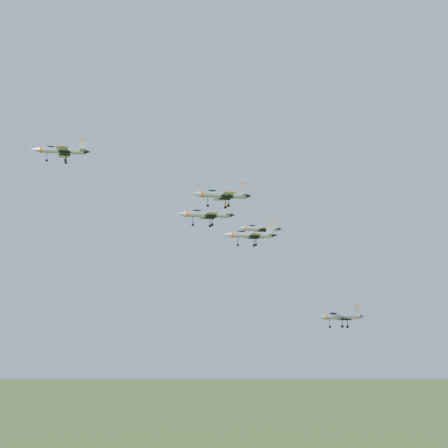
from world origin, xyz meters
name	(u,v)px	position (x,y,z in m)	size (l,w,h in m)	color
jet_lead	(60,150)	(-24.59, 16.12, 157.07)	(12.43, 10.49, 3.35)	#969AA1
jet_left_high	(206,214)	(1.88, -0.67, 142.81)	(12.12, 10.20, 3.26)	#969AA1
jet_right_high	(221,195)	(-4.62, -22.72, 142.93)	(10.55, 8.82, 2.82)	#969AA1
jet_left_low	(259,228)	(17.36, 5.51, 141.31)	(10.35, 8.74, 2.79)	#969AA1
jet_right_low	(250,235)	(6.69, -10.85, 137.86)	(10.50, 8.94, 2.86)	#969AA1
jet_trail	(340,316)	(30.32, -5.99, 122.12)	(11.59, 9.59, 3.10)	#969AA1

